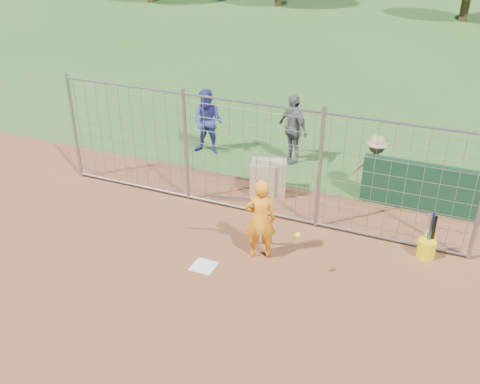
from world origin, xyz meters
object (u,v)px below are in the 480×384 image
at_px(batter, 260,219).
at_px(bucket_with_bats, 427,246).
at_px(bystander_c, 374,166).
at_px(equipment_bin, 268,178).
at_px(bystander_b, 293,129).
at_px(bystander_a, 208,122).

height_order(batter, bucket_with_bats, batter).
bearing_deg(batter, bucket_with_bats, 178.92).
bearing_deg(bucket_with_bats, batter, -157.44).
bearing_deg(batter, bystander_c, -137.05).
xyz_separation_m(bystander_c, bucket_with_bats, (1.45, -2.18, -0.48)).
xyz_separation_m(bystander_c, equipment_bin, (-2.22, -0.94, -0.32)).
bearing_deg(equipment_bin, bystander_b, 75.88).
height_order(bystander_a, equipment_bin, bystander_a).
xyz_separation_m(batter, bystander_c, (1.47, 3.39, -0.09)).
relative_size(batter, equipment_bin, 2.03).
distance_m(bystander_c, bucket_with_bats, 2.66).
bearing_deg(bystander_a, batter, -59.13).
distance_m(batter, bucket_with_bats, 3.21).
xyz_separation_m(bystander_a, equipment_bin, (2.32, -1.60, -0.48)).
distance_m(bystander_a, equipment_bin, 2.86).
bearing_deg(bucket_with_bats, bystander_b, 139.63).
bearing_deg(bystander_b, equipment_bin, -53.83).
height_order(bystander_a, bystander_b, bystander_b).
height_order(bystander_c, bucket_with_bats, bystander_c).
height_order(batter, bystander_a, bystander_a).
bearing_deg(equipment_bin, batter, -89.47).
bearing_deg(bystander_b, bucket_with_bats, -6.66).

